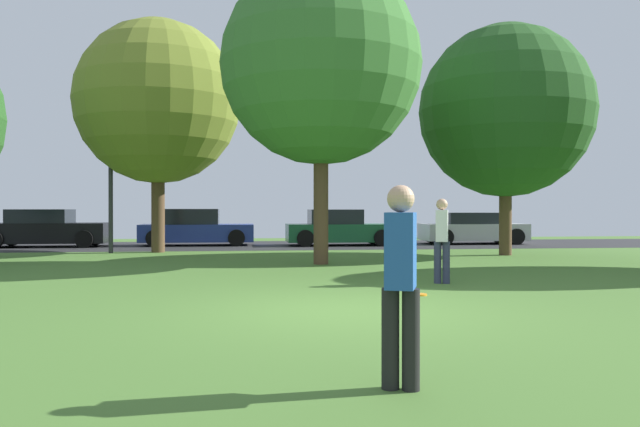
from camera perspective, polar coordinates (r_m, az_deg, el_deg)
ground_plane at (r=8.86m, az=2.59°, el=-8.77°), size 44.00×44.00×0.00m
road_strip at (r=24.71m, az=-3.62°, el=-2.87°), size 44.00×6.40×0.01m
oak_tree_center at (r=21.54m, az=-14.47°, el=9.73°), size 5.34×5.34×7.59m
oak_tree_left at (r=20.36m, az=16.45°, el=8.86°), size 5.28×5.28×7.06m
maple_tree_near at (r=16.56m, az=0.08°, el=13.31°), size 5.15×5.15×7.70m
person_thrower at (r=4.98m, az=7.31°, el=-5.77°), size 0.32×0.38×1.60m
person_catcher at (r=12.17m, az=10.98°, el=-2.10°), size 0.32×0.38×1.61m
frisbee_disc at (r=10.51m, az=8.93°, el=-7.26°), size 0.27×0.27×0.03m
parked_car_black at (r=25.72m, az=-23.58°, el=-1.34°), size 4.44×1.99×1.41m
parked_car_blue at (r=24.97m, az=-11.16°, el=-1.38°), size 4.33×1.93×1.42m
parked_car_green at (r=24.56m, az=1.73°, el=-1.41°), size 4.17×2.07×1.40m
parked_car_silver at (r=26.37m, az=13.57°, el=-1.39°), size 4.15×2.02×1.27m
street_lamp_post at (r=21.26m, az=-18.42°, el=2.64°), size 0.14×0.14×4.50m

